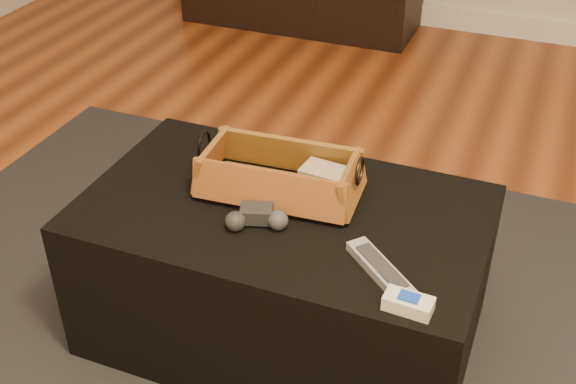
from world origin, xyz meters
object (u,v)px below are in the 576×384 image
at_px(ottoman, 284,272).
at_px(cream_gadget, 408,303).
at_px(game_controller, 257,218).
at_px(wicker_basket, 280,177).
at_px(silver_remote, 381,270).
at_px(tv_remote, 270,186).

bearing_deg(ottoman, cream_gadget, -33.40).
bearing_deg(game_controller, cream_gadget, -20.10).
height_order(wicker_basket, cream_gadget, wicker_basket).
xyz_separation_m(game_controller, silver_remote, (0.32, -0.06, -0.01)).
bearing_deg(game_controller, wicker_basket, 91.22).
bearing_deg(wicker_basket, ottoman, -59.05).
relative_size(tv_remote, wicker_basket, 0.51).
xyz_separation_m(tv_remote, wicker_basket, (0.02, 0.02, 0.02)).
relative_size(game_controller, silver_remote, 0.80).
xyz_separation_m(ottoman, game_controller, (-0.03, -0.10, 0.23)).
bearing_deg(silver_remote, ottoman, 151.47).
height_order(tv_remote, wicker_basket, wicker_basket).
distance_m(tv_remote, cream_gadget, 0.51).
bearing_deg(ottoman, game_controller, -105.39).
relative_size(wicker_basket, silver_remote, 2.14).
bearing_deg(wicker_basket, game_controller, -88.78).
height_order(silver_remote, cream_gadget, cream_gadget).
xyz_separation_m(tv_remote, silver_remote, (0.34, -0.19, -0.01)).
xyz_separation_m(wicker_basket, silver_remote, (0.32, -0.21, -0.04)).
relative_size(tv_remote, silver_remote, 1.09).
distance_m(silver_remote, cream_gadget, 0.12).
bearing_deg(cream_gadget, wicker_basket, 143.65).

